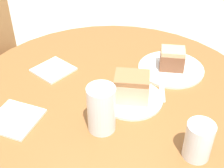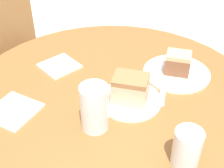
{
  "view_description": "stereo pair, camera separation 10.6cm",
  "coord_description": "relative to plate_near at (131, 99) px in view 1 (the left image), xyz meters",
  "views": [
    {
      "loc": [
        -0.7,
        -0.48,
        1.43
      ],
      "look_at": [
        0.0,
        0.0,
        0.8
      ],
      "focal_mm": 50.0,
      "sensor_mm": 36.0,
      "label": 1
    },
    {
      "loc": [
        -0.63,
        -0.56,
        1.43
      ],
      "look_at": [
        0.0,
        0.0,
        0.8
      ],
      "focal_mm": 50.0,
      "sensor_mm": 36.0,
      "label": 2
    }
  ],
  "objects": [
    {
      "name": "napkin_stack",
      "position": [
        -0.29,
        0.25,
        -0.0
      ],
      "size": [
        0.17,
        0.17,
        0.01
      ],
      "rotation": [
        0.0,
        0.0,
        0.23
      ],
      "color": "silver",
      "rests_on": "table"
    },
    {
      "name": "cake_slice_near",
      "position": [
        -0.0,
        0.0,
        0.05
      ],
      "size": [
        0.13,
        0.14,
        0.09
      ],
      "rotation": [
        0.0,
        0.0,
        0.49
      ],
      "color": "beige",
      "rests_on": "plate_near"
    },
    {
      "name": "napkin_side",
      "position": [
        -0.02,
        0.34,
        -0.0
      ],
      "size": [
        0.14,
        0.14,
        0.01
      ],
      "rotation": [
        0.0,
        0.0,
        -0.12
      ],
      "color": "silver",
      "rests_on": "table"
    },
    {
      "name": "plate_far",
      "position": [
        0.24,
        -0.03,
        0.0
      ],
      "size": [
        0.25,
        0.25,
        0.01
      ],
      "color": "white",
      "rests_on": "table"
    },
    {
      "name": "fork",
      "position": [
        0.12,
        -0.05,
        -0.0
      ],
      "size": [
        0.16,
        0.1,
        0.0
      ],
      "rotation": [
        0.0,
        0.0,
        0.53
      ],
      "color": "silver",
      "rests_on": "table"
    },
    {
      "name": "table",
      "position": [
        -0.01,
        0.07,
        -0.21
      ],
      "size": [
        1.06,
        1.06,
        0.76
      ],
      "color": "brown",
      "rests_on": "ground_plane"
    },
    {
      "name": "glass_water",
      "position": [
        -0.1,
        -0.27,
        0.05
      ],
      "size": [
        0.08,
        0.08,
        0.11
      ],
      "color": "silver",
      "rests_on": "table"
    },
    {
      "name": "glass_lemonade",
      "position": [
        -0.16,
        0.0,
        0.06
      ],
      "size": [
        0.08,
        0.08,
        0.15
      ],
      "color": "beige",
      "rests_on": "table"
    },
    {
      "name": "plate_near",
      "position": [
        0.0,
        0.0,
        0.0
      ],
      "size": [
        0.21,
        0.21,
        0.01
      ],
      "color": "white",
      "rests_on": "table"
    },
    {
      "name": "cake_slice_far",
      "position": [
        0.24,
        -0.03,
        0.04
      ],
      "size": [
        0.1,
        0.11,
        0.08
      ],
      "rotation": [
        0.0,
        0.0,
        0.47
      ],
      "color": "brown",
      "rests_on": "plate_far"
    }
  ]
}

